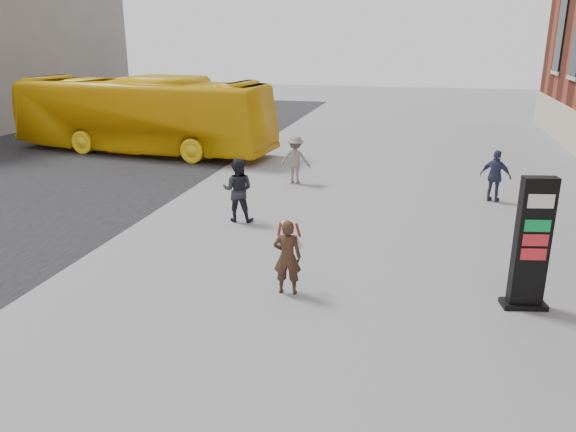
% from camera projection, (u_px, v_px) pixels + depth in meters
% --- Properties ---
extents(ground, '(100.00, 100.00, 0.00)m').
position_uv_depth(ground, '(269.00, 299.00, 11.43)').
color(ground, '#9E9EA3').
extents(info_pylon, '(0.91, 0.58, 2.65)m').
position_uv_depth(info_pylon, '(532.00, 244.00, 10.71)').
color(info_pylon, black).
rests_on(info_pylon, ground).
extents(woman, '(0.64, 0.60, 1.60)m').
position_uv_depth(woman, '(287.00, 256.00, 11.49)').
color(woman, '#3B2518').
rests_on(woman, ground).
extents(bus, '(12.45, 4.18, 3.40)m').
position_uv_depth(bus, '(142.00, 115.00, 25.18)').
color(bus, yellow).
rests_on(bus, road).
extents(pedestrian_a, '(0.95, 0.78, 1.84)m').
position_uv_depth(pedestrian_a, '(238.00, 190.00, 15.98)').
color(pedestrian_a, '#22222B').
rests_on(pedestrian_a, ground).
extents(pedestrian_b, '(1.12, 0.65, 1.72)m').
position_uv_depth(pedestrian_b, '(295.00, 159.00, 20.15)').
color(pedestrian_b, gray).
rests_on(pedestrian_b, ground).
extents(pedestrian_c, '(1.06, 0.75, 1.67)m').
position_uv_depth(pedestrian_c, '(495.00, 176.00, 17.88)').
color(pedestrian_c, '#2E344F').
rests_on(pedestrian_c, ground).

